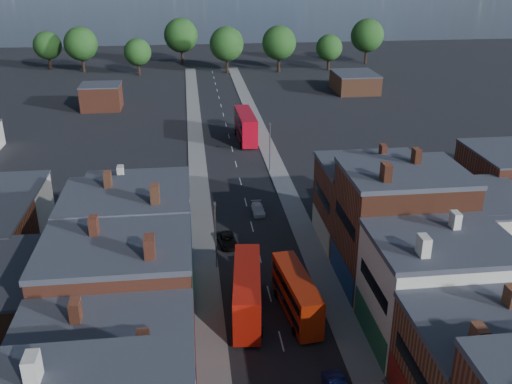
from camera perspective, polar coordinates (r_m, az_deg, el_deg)
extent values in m
cube|color=gray|center=(83.58, -5.62, -0.64)|extent=(3.00, 200.00, 0.12)
cube|color=gray|center=(84.74, 3.20, -0.22)|extent=(3.00, 200.00, 0.12)
cylinder|color=slate|center=(63.85, -4.05, -4.49)|extent=(0.16, 0.16, 8.00)
cube|color=slate|center=(62.11, -4.15, -1.21)|extent=(0.25, 0.70, 0.25)
cylinder|color=slate|center=(92.36, 1.39, 4.42)|extent=(0.16, 0.16, 8.00)
cube|color=slate|center=(91.17, 1.42, 6.80)|extent=(0.25, 0.70, 0.25)
cube|color=#B5160A|center=(56.65, -0.89, -9.93)|extent=(3.79, 11.49, 4.51)
cube|color=black|center=(57.13, -0.88, -10.66)|extent=(3.75, 10.60, 0.92)
cube|color=black|center=(56.08, -0.89, -9.00)|extent=(3.75, 10.60, 0.92)
cylinder|color=black|center=(54.92, -2.27, -13.82)|extent=(0.42, 1.05, 1.02)
cylinder|color=black|center=(54.90, 0.49, -13.81)|extent=(0.42, 1.05, 1.02)
cylinder|color=black|center=(60.85, -2.08, -9.74)|extent=(0.42, 1.05, 1.02)
cylinder|color=black|center=(60.83, 0.36, -9.74)|extent=(0.42, 1.05, 1.02)
cube|color=#BA260A|center=(56.89, 4.07, -10.14)|extent=(3.45, 10.37, 4.07)
cube|color=black|center=(57.32, 4.05, -10.80)|extent=(3.41, 9.57, 0.83)
cube|color=black|center=(56.37, 4.10, -9.32)|extent=(3.41, 9.57, 0.83)
cylinder|color=black|center=(55.14, 3.85, -13.75)|extent=(0.38, 0.95, 0.92)
cylinder|color=black|center=(55.76, 6.19, -13.37)|extent=(0.38, 0.95, 0.92)
cylinder|color=black|center=(60.25, 2.02, -10.16)|extent=(0.38, 0.95, 0.92)
cylinder|color=black|center=(60.82, 4.16, -9.87)|extent=(0.38, 0.95, 0.92)
cube|color=#AF0718|center=(108.28, -1.04, 6.63)|extent=(3.22, 12.66, 5.03)
cube|color=black|center=(108.55, -1.04, 6.14)|extent=(3.25, 11.65, 1.03)
cube|color=black|center=(107.94, -1.05, 7.24)|extent=(3.25, 11.65, 1.03)
cylinder|color=black|center=(104.99, -1.52, 4.76)|extent=(0.38, 1.15, 1.14)
cylinder|color=black|center=(105.35, 0.03, 4.83)|extent=(0.38, 1.15, 1.14)
cylinder|color=black|center=(112.61, -2.03, 6.02)|extent=(0.38, 1.15, 1.14)
cylinder|color=black|center=(112.95, -0.58, 6.09)|extent=(0.38, 1.15, 1.14)
imported|color=black|center=(70.26, -2.89, -4.84)|extent=(2.58, 4.77, 1.27)
imported|color=silver|center=(78.47, 0.21, -1.73)|extent=(1.74, 4.09, 1.18)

